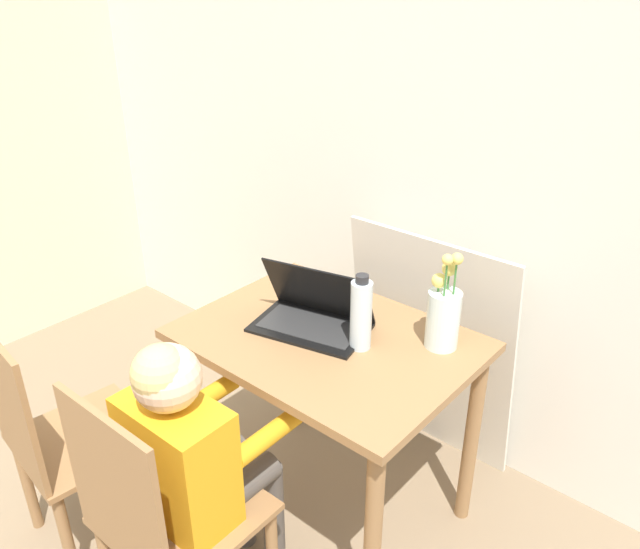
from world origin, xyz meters
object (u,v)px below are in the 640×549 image
(chair_occupied, at_px, (163,519))
(water_bottle, at_px, (361,314))
(chair_spare, at_px, (62,438))
(flower_vase, at_px, (443,313))
(person_seated, at_px, (193,449))
(laptop, at_px, (314,312))

(chair_occupied, bearing_deg, water_bottle, -103.29)
(chair_spare, relative_size, flower_vase, 2.73)
(person_seated, relative_size, flower_vase, 3.02)
(chair_spare, bearing_deg, chair_occupied, -172.06)
(chair_occupied, xyz_separation_m, flower_vase, (0.34, 0.85, 0.40))
(chair_spare, distance_m, flower_vase, 1.27)
(chair_occupied, xyz_separation_m, water_bottle, (0.15, 0.68, 0.40))
(chair_occupied, distance_m, water_bottle, 0.80)
(laptop, bearing_deg, chair_spare, -137.67)
(laptop, xyz_separation_m, water_bottle, (0.19, -0.00, 0.07))
(chair_occupied, height_order, laptop, laptop)
(chair_spare, relative_size, water_bottle, 3.54)
(laptop, bearing_deg, person_seated, -99.30)
(laptop, xyz_separation_m, flower_vase, (0.38, 0.17, 0.07))
(laptop, distance_m, flower_vase, 0.42)
(laptop, height_order, flower_vase, flower_vase)
(person_seated, bearing_deg, chair_spare, 13.96)
(chair_spare, xyz_separation_m, flower_vase, (0.85, 0.86, 0.40))
(chair_spare, relative_size, person_seated, 0.90)
(person_seated, bearing_deg, chair_occupied, 90.00)
(chair_spare, xyz_separation_m, water_bottle, (0.66, 0.69, 0.40))
(water_bottle, bearing_deg, laptop, 178.88)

